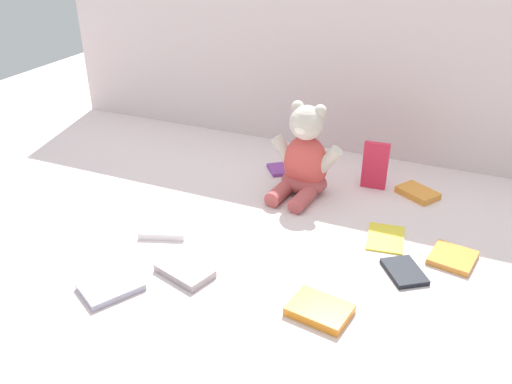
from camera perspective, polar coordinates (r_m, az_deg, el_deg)
The scene contains 13 objects.
ground_plane at distance 1.46m, azimuth 0.83°, elevation -1.60°, with size 3.20×3.20×0.00m, color silver.
backdrop_drape at distance 1.76m, azimuth 7.04°, elevation 14.24°, with size 1.89×0.03×0.62m, color silver.
teddy_bear at distance 1.51m, azimuth 5.16°, elevation 3.35°, with size 0.22×0.20×0.26m.
book_case_0 at distance 1.36m, azimuth 13.61°, elevation -4.68°, with size 0.09×0.13×0.01m, color yellow.
book_case_1 at distance 1.37m, azimuth -9.76°, elevation -3.98°, with size 0.07×0.11×0.02m, color white.
book_case_2 at distance 1.22m, azimuth -7.57°, elevation -8.30°, with size 0.08×0.12×0.02m, color #9F9195.
book_case_3 at distance 1.57m, azimuth 12.54°, elevation 2.76°, with size 0.07×0.02×0.14m, color red.
book_case_4 at distance 1.58m, azimuth 16.79°, elevation -0.08°, with size 0.07×0.11×0.02m, color orange.
book_case_5 at distance 1.11m, azimuth 6.76°, elevation -12.33°, with size 0.09×0.12×0.02m, color orange.
book_case_6 at distance 1.33m, azimuth 20.15°, elevation -6.57°, with size 0.10×0.10×0.01m, color orange.
book_case_7 at distance 1.25m, azimuth 15.46°, elevation -8.14°, with size 0.07×0.10×0.01m, color black.
book_case_8 at distance 1.20m, azimuth -15.17°, elevation -9.69°, with size 0.10×0.12×0.01m, color #9997AA.
book_case_9 at distance 1.67m, azimuth 3.03°, elevation 2.46°, with size 0.08×0.09×0.01m, color #7D3997.
Camera 1 is at (0.49, -1.17, 0.73)m, focal length 37.67 mm.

